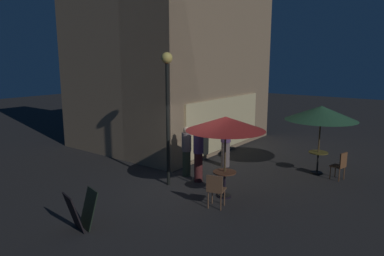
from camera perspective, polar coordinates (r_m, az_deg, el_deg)
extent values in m
plane|color=#2A2828|center=(10.73, -0.13, -9.90)|extent=(60.00, 60.00, 0.00)
cube|color=#987C5D|center=(15.37, 2.35, 13.15)|extent=(7.60, 2.38, 8.80)
cube|color=#987C5D|center=(14.68, -10.19, 13.09)|extent=(2.38, 6.31, 8.80)
cube|color=beige|center=(14.60, 5.36, 0.80)|extent=(5.32, 0.08, 2.10)
cylinder|color=black|center=(10.60, -3.97, 0.46)|extent=(0.10, 0.10, 3.79)
sphere|color=#F6D964|center=(10.42, -4.12, 11.30)|extent=(0.34, 0.34, 0.34)
cube|color=black|center=(8.65, -16.45, -12.46)|extent=(0.41, 0.60, 0.88)
cube|color=black|center=(8.54, -18.74, -12.92)|extent=(0.41, 0.60, 0.88)
cylinder|color=black|center=(12.83, 19.66, -6.95)|extent=(0.40, 0.40, 0.03)
cylinder|color=black|center=(12.73, 19.76, -5.43)|extent=(0.06, 0.06, 0.74)
cylinder|color=brown|center=(12.63, 19.87, -3.76)|extent=(0.63, 0.63, 0.03)
cylinder|color=black|center=(10.22, 5.27, -10.98)|extent=(0.40, 0.40, 0.03)
cylinder|color=black|center=(10.09, 5.30, -9.17)|extent=(0.06, 0.06, 0.72)
cylinder|color=#532F1E|center=(9.97, 5.34, -7.16)|extent=(0.66, 0.66, 0.03)
cylinder|color=black|center=(12.82, 19.66, -6.89)|extent=(0.36, 0.36, 0.06)
cylinder|color=#503C23|center=(12.54, 19.99, -2.02)|extent=(0.05, 0.05, 2.29)
cone|color=#285335|center=(12.36, 20.28, 2.31)|extent=(2.35, 2.35, 0.48)
cylinder|color=black|center=(10.21, 5.27, -10.90)|extent=(0.36, 0.36, 0.06)
cylinder|color=#513C23|center=(9.85, 5.38, -4.94)|extent=(0.05, 0.05, 2.27)
cone|color=maroon|center=(9.63, 5.49, 0.74)|extent=(2.20, 2.20, 0.38)
cylinder|color=brown|center=(12.37, 21.58, -6.79)|extent=(0.03, 0.03, 0.43)
cylinder|color=brown|center=(12.63, 22.28, -6.49)|extent=(0.03, 0.03, 0.43)
cylinder|color=brown|center=(12.23, 22.83, -7.09)|extent=(0.03, 0.03, 0.43)
cylinder|color=brown|center=(12.49, 23.52, -6.77)|extent=(0.03, 0.03, 0.43)
cube|color=brown|center=(12.36, 22.63, -5.77)|extent=(0.47, 0.47, 0.04)
cube|color=brown|center=(12.22, 23.42, -4.80)|extent=(0.38, 0.13, 0.47)
cylinder|color=brown|center=(9.66, 3.31, -10.89)|extent=(0.03, 0.03, 0.47)
cylinder|color=brown|center=(9.57, 5.30, -11.14)|extent=(0.03, 0.03, 0.47)
cylinder|color=brown|center=(9.36, 2.64, -11.63)|extent=(0.03, 0.03, 0.47)
cylinder|color=brown|center=(9.26, 4.70, -11.90)|extent=(0.03, 0.03, 0.47)
cube|color=brown|center=(9.37, 4.01, -9.97)|extent=(0.53, 0.53, 0.03)
cube|color=brown|center=(9.11, 3.66, -9.05)|extent=(0.16, 0.42, 0.42)
cylinder|color=#522120|center=(11.22, 1.04, -6.41)|extent=(0.27, 0.27, 0.94)
cylinder|color=#573B6A|center=(11.02, 1.05, -2.60)|extent=(0.32, 0.32, 0.60)
sphere|color=#976F4B|center=(10.93, 1.06, -0.64)|extent=(0.19, 0.19, 0.19)
cylinder|color=slate|center=(12.82, 5.47, -4.26)|extent=(0.31, 0.31, 0.92)
cylinder|color=#5D3F6E|center=(12.65, 5.53, -1.04)|extent=(0.36, 0.36, 0.55)
sphere|color=tan|center=(12.58, 5.56, 0.60)|extent=(0.20, 0.20, 0.20)
cylinder|color=#353F2C|center=(11.75, -0.89, -5.81)|extent=(0.27, 0.27, 0.86)
cylinder|color=#706160|center=(11.55, -0.90, -2.27)|extent=(0.32, 0.32, 0.63)
sphere|color=beige|center=(11.47, -0.91, -0.28)|extent=(0.22, 0.22, 0.22)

